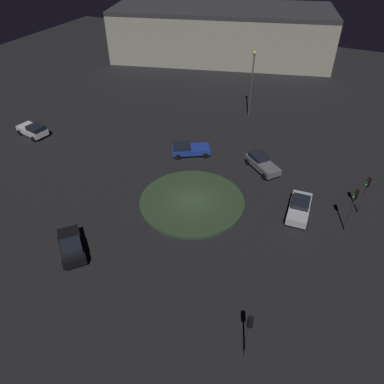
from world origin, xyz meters
TOP-DOWN VIEW (x-y plane):
  - ground_plane at (0.00, 0.00)m, footprint 116.68×116.68m
  - roundabout_island at (0.00, 0.00)m, footprint 10.14×10.14m
  - car_black at (10.16, -6.07)m, footprint 4.10×4.27m
  - car_blue at (-7.78, -4.05)m, footprint 3.83×4.65m
  - car_silver at (-2.73, 9.67)m, footprint 4.65×2.33m
  - car_white at (-3.52, -23.46)m, footprint 2.70×4.21m
  - car_grey at (-8.45, 4.36)m, footprint 4.09×4.51m
  - traffic_light_north at (-2.29, 13.83)m, footprint 0.33×0.38m
  - traffic_light_northeast at (12.54, 9.62)m, footprint 0.39×0.37m
  - traffic_light_north_near at (-5.25, 14.67)m, footprint 0.36×0.39m
  - streetlamp_west at (-20.13, -0.98)m, footprint 0.53×0.53m
  - store_building at (-41.98, -13.80)m, footprint 25.20×41.38m

SIDE VIEW (x-z plane):
  - ground_plane at x=0.00m, z-range 0.00..0.00m
  - roundabout_island at x=0.00m, z-range 0.00..0.28m
  - car_blue at x=-7.78m, z-range 0.04..1.42m
  - car_silver at x=-2.73m, z-range 0.04..1.48m
  - car_black at x=10.16m, z-range 0.03..1.54m
  - car_grey at x=-8.45m, z-range 0.03..1.55m
  - car_white at x=-3.52m, z-range 0.03..1.63m
  - traffic_light_north_near at x=-5.25m, z-range 0.85..4.85m
  - traffic_light_northeast at x=12.54m, z-range 0.90..5.14m
  - traffic_light_north at x=-2.29m, z-range 0.93..5.38m
  - store_building at x=-41.98m, z-range 0.00..8.83m
  - streetlamp_west at x=-20.13m, z-range 1.32..10.12m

